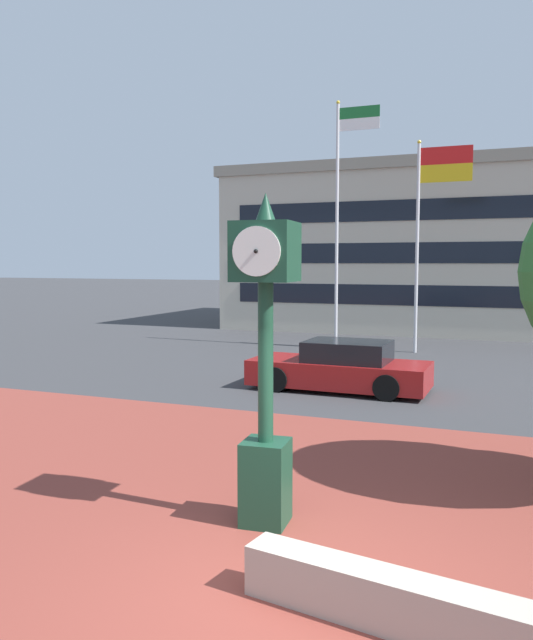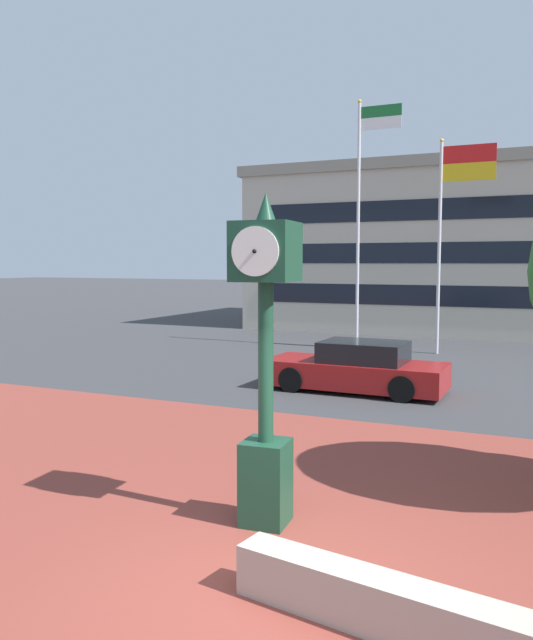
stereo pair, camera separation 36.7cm
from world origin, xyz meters
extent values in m
plane|color=#38383A|center=(0.00, 0.00, 0.00)|extent=(200.00, 200.00, 0.00)
cube|color=brown|center=(0.00, 1.56, 0.00)|extent=(44.00, 11.12, 0.01)
cube|color=#ADA393|center=(1.20, -0.12, 0.25)|extent=(3.22, 0.92, 0.50)
cube|color=#19422D|center=(-0.85, 1.63, 0.53)|extent=(0.60, 0.60, 1.06)
cylinder|color=#19422D|center=(-0.85, 1.63, 2.05)|extent=(0.19, 0.19, 1.98)
cube|color=#19422D|center=(-0.85, 1.63, 3.40)|extent=(0.78, 0.78, 0.72)
cylinder|color=white|center=(-0.89, 2.01, 3.40)|extent=(0.58, 0.08, 0.58)
sphere|color=black|center=(-0.89, 2.03, 3.40)|extent=(0.05, 0.05, 0.05)
cylinder|color=white|center=(-0.82, 1.26, 3.40)|extent=(0.58, 0.08, 0.58)
sphere|color=black|center=(-0.82, 1.24, 3.40)|extent=(0.05, 0.05, 0.05)
cone|color=#19422D|center=(-0.85, 1.63, 3.94)|extent=(0.25, 0.25, 0.35)
cube|color=maroon|center=(-2.20, 10.12, 0.44)|extent=(4.56, 1.85, 0.64)
cube|color=black|center=(-1.98, 10.12, 1.00)|extent=(2.11, 1.56, 0.56)
cylinder|color=black|center=(-3.62, 9.31, 0.32)|extent=(0.64, 0.23, 0.64)
cylinder|color=black|center=(-3.60, 10.97, 0.32)|extent=(0.64, 0.23, 0.64)
cylinder|color=black|center=(-0.81, 9.27, 0.32)|extent=(0.64, 0.23, 0.64)
cylinder|color=black|center=(-0.79, 10.93, 0.32)|extent=(0.64, 0.23, 0.64)
cylinder|color=silver|center=(-4.39, 17.77, 4.54)|extent=(0.12, 0.12, 9.08)
sphere|color=gold|center=(-4.39, 17.77, 9.14)|extent=(0.14, 0.14, 0.14)
cube|color=#19662D|center=(-3.58, 17.77, 8.72)|extent=(1.50, 0.02, 0.42)
cube|color=white|center=(-3.58, 17.77, 8.30)|extent=(1.50, 0.02, 0.42)
cylinder|color=silver|center=(-1.41, 17.77, 3.73)|extent=(0.12, 0.12, 7.45)
sphere|color=gold|center=(-1.41, 17.77, 7.51)|extent=(0.14, 0.14, 0.14)
cube|color=red|center=(-0.47, 17.77, 7.00)|extent=(1.77, 0.02, 0.61)
cube|color=gold|center=(-0.47, 17.77, 6.38)|extent=(1.77, 0.02, 0.61)
cube|color=beige|center=(-0.53, 28.66, 3.68)|extent=(22.01, 12.46, 7.36)
cube|color=gray|center=(-0.53, 28.66, 7.61)|extent=(22.45, 12.71, 0.50)
cube|color=black|center=(-0.53, 22.41, 1.84)|extent=(19.81, 0.04, 0.90)
cube|color=black|center=(-0.53, 22.41, 3.68)|extent=(19.81, 0.04, 0.90)
cube|color=black|center=(-0.53, 22.41, 5.52)|extent=(19.81, 0.04, 0.90)
camera|label=1|loc=(2.01, -5.56, 3.28)|focal=35.73mm
camera|label=2|loc=(2.34, -5.42, 3.28)|focal=35.73mm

